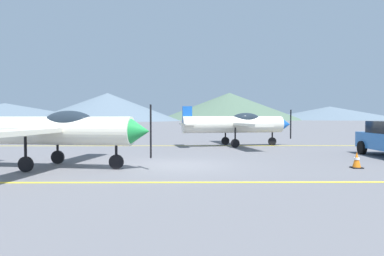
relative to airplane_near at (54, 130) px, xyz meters
name	(u,v)px	position (x,y,z in m)	size (l,w,h in m)	color
ground_plane	(177,165)	(4.36, 0.59, -1.37)	(400.00, 400.00, 0.00)	slate
apron_line_near	(173,182)	(4.36, -2.82, -1.37)	(80.00, 0.16, 0.01)	yellow
apron_line_far	(182,146)	(4.36, 9.22, -1.37)	(80.00, 0.16, 0.01)	yellow
airplane_near	(54,130)	(0.00, 0.00, 0.00)	(7.11, 8.15, 2.43)	silver
airplane_mid	(237,124)	(7.78, 8.97, 0.00)	(7.12, 8.14, 2.43)	silver
traffic_cone_front	(357,160)	(10.78, -0.18, -1.08)	(0.36, 0.36, 0.59)	black
hill_left	(5,112)	(-65.56, 122.62, 1.99)	(77.24, 77.24, 6.71)	slate
hill_centerleft	(108,107)	(-25.71, 119.69, 3.85)	(54.90, 54.90, 10.43)	slate
hill_centerright	(229,106)	(23.70, 151.04, 4.93)	(66.75, 66.75, 12.60)	#4C6651
hill_right	(330,113)	(74.05, 159.50, 1.86)	(67.31, 67.31, 6.47)	slate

